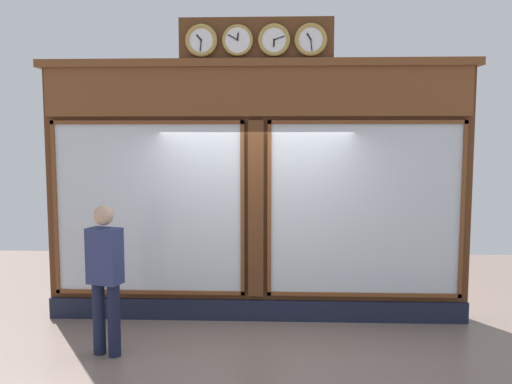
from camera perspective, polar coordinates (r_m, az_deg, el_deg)
name	(u,v)px	position (r m, az deg, el deg)	size (l,w,h in m)	color
shop_facade	(256,189)	(7.12, 0.04, 0.29)	(5.67, 0.42, 3.95)	#5B3319
pedestrian	(105,274)	(6.23, -15.72, -8.34)	(0.41, 0.32, 1.69)	#191E38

